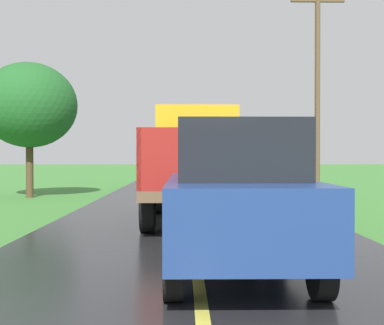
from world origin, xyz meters
TOP-DOWN VIEW (x-y plane):
  - banana_truck_near at (0.14, 12.06)m, footprint 2.38×5.82m
  - banana_truck_far at (-0.10, 25.17)m, footprint 2.38×5.81m
  - utility_pole_roadside at (4.85, 18.39)m, footprint 2.02×0.20m
  - roadside_tree_near_left at (-6.13, 18.93)m, footprint 3.62×3.62m
  - following_car at (0.49, 6.09)m, footprint 1.74×4.10m

SIDE VIEW (x-z plane):
  - following_car at x=0.49m, z-range 0.11..2.03m
  - banana_truck_far at x=-0.10m, z-range 0.07..2.87m
  - banana_truck_near at x=0.14m, z-range 0.08..2.88m
  - roadside_tree_near_left at x=-6.13m, z-range 0.95..6.14m
  - utility_pole_roadside at x=4.85m, z-range 0.30..8.15m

